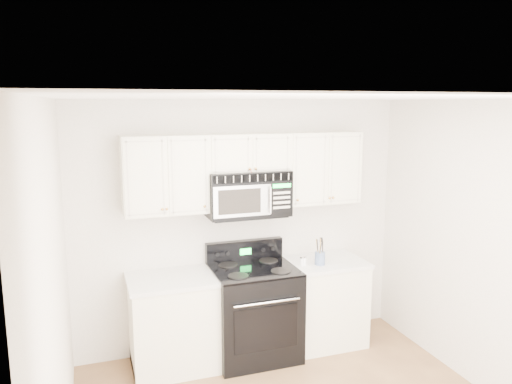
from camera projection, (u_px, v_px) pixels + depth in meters
name	position (u px, v px, depth m)	size (l,w,h in m)	color
room	(314.00, 279.00, 3.63)	(3.51, 3.51, 2.61)	olive
base_cabinet_left	(174.00, 325.00, 4.87)	(0.86, 0.65, 0.92)	beige
base_cabinet_right	(322.00, 304.00, 5.38)	(0.86, 0.65, 0.92)	beige
range	(254.00, 310.00, 5.08)	(0.83, 0.75, 1.14)	black
upper_cabinets	(247.00, 167.00, 4.99)	(2.44, 0.37, 0.75)	beige
microwave	(247.00, 193.00, 4.99)	(0.82, 0.46, 0.46)	black
utensil_crock	(320.00, 258.00, 5.14)	(0.11, 0.11, 0.29)	slate
shaker_salt	(302.00, 261.00, 5.10)	(0.04, 0.04, 0.10)	white
shaker_pepper	(304.00, 261.00, 5.12)	(0.04, 0.04, 0.10)	white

